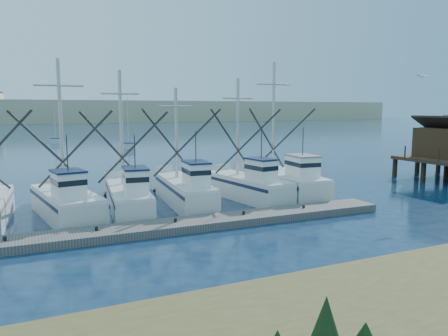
{
  "coord_description": "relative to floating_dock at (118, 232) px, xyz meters",
  "views": [
    {
      "loc": [
        -12.91,
        -14.94,
        6.3
      ],
      "look_at": [
        -2.28,
        8.0,
        2.86
      ],
      "focal_mm": 35.0,
      "sensor_mm": 36.0,
      "label": 1
    }
  ],
  "objects": [
    {
      "name": "flying_gull",
      "position": [
        22.72,
        2.03,
        8.45
      ],
      "size": [
        1.18,
        0.22,
        0.22
      ],
      "color": "white",
      "rests_on": "ground"
    },
    {
      "name": "sailboat_near",
      "position": [
        11.7,
        49.47,
        0.29
      ],
      "size": [
        2.75,
        6.32,
        8.1
      ],
      "rotation": [
        0.0,
        0.0,
        -0.18
      ],
      "color": "silver",
      "rests_on": "ground"
    },
    {
      "name": "dune_ridge",
      "position": [
        8.87,
        203.65,
        4.79
      ],
      "size": [
        360.0,
        60.0,
        10.0
      ],
      "primitive_type": "cube",
      "color": "tan",
      "rests_on": "ground"
    },
    {
      "name": "sailboat_far",
      "position": [
        1.63,
        65.37,
        0.3
      ],
      "size": [
        2.13,
        5.06,
        8.1
      ],
      "rotation": [
        0.0,
        0.0,
        -0.11
      ],
      "color": "silver",
      "rests_on": "ground"
    },
    {
      "name": "trawler_fleet",
      "position": [
        -0.14,
        5.21,
        0.76
      ],
      "size": [
        30.49,
        9.47,
        9.78
      ],
      "color": "silver",
      "rests_on": "ground"
    },
    {
      "name": "floating_dock",
      "position": [
        0.0,
        0.0,
        0.0
      ],
      "size": [
        31.31,
        2.54,
        0.42
      ],
      "primitive_type": "cube",
      "rotation": [
        0.0,
        0.0,
        -0.01
      ],
      "color": "slate",
      "rests_on": "ground"
    },
    {
      "name": "ground",
      "position": [
        8.87,
        -6.35,
        -0.21
      ],
      "size": [
        500.0,
        500.0,
        0.0
      ],
      "primitive_type": "plane",
      "color": "#0D203B",
      "rests_on": "ground"
    }
  ]
}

